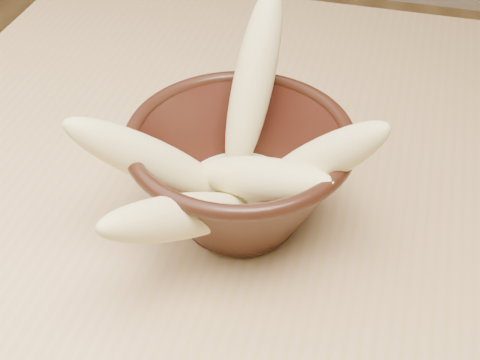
% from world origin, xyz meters
% --- Properties ---
extents(table, '(1.20, 0.80, 0.75)m').
position_xyz_m(table, '(0.00, 0.00, 0.67)').
color(table, tan).
rests_on(table, ground).
extents(bowl, '(0.19, 0.19, 0.10)m').
position_xyz_m(bowl, '(-0.21, -0.05, 0.81)').
color(bowl, black).
rests_on(bowl, table).
extents(milk_puddle, '(0.11, 0.11, 0.01)m').
position_xyz_m(milk_puddle, '(-0.21, -0.05, 0.78)').
color(milk_puddle, beige).
rests_on(milk_puddle, bowl).
extents(banana_upright, '(0.05, 0.12, 0.17)m').
position_xyz_m(banana_upright, '(-0.21, 0.01, 0.86)').
color(banana_upright, '#C9B977').
rests_on(banana_upright, bowl).
extents(banana_left, '(0.14, 0.10, 0.13)m').
position_xyz_m(banana_left, '(-0.27, -0.09, 0.84)').
color(banana_left, '#C9B977').
rests_on(banana_left, bowl).
extents(banana_right, '(0.13, 0.06, 0.13)m').
position_xyz_m(banana_right, '(-0.15, -0.06, 0.84)').
color(banana_right, '#C9B977').
rests_on(banana_right, bowl).
extents(banana_across, '(0.14, 0.07, 0.08)m').
position_xyz_m(banana_across, '(-0.19, -0.08, 0.83)').
color(banana_across, '#C9B977').
rests_on(banana_across, bowl).
extents(banana_front, '(0.11, 0.16, 0.11)m').
position_xyz_m(banana_front, '(-0.23, -0.13, 0.83)').
color(banana_front, '#C9B977').
rests_on(banana_front, bowl).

